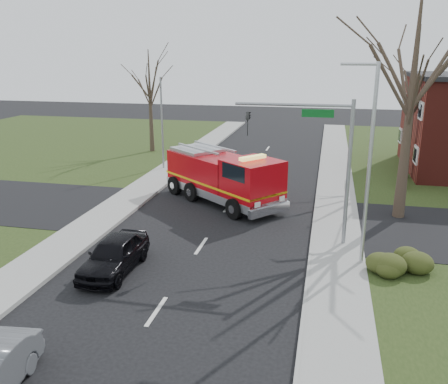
# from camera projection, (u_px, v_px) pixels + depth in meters

# --- Properties ---
(ground) EXTENTS (120.00, 120.00, 0.00)m
(ground) POSITION_uv_depth(u_px,v_px,m) (201.00, 246.00, 22.22)
(ground) COLOR black
(ground) RESTS_ON ground
(sidewalk_right) EXTENTS (2.40, 80.00, 0.15)m
(sidewalk_right) POSITION_uv_depth(u_px,v_px,m) (337.00, 256.00, 20.91)
(sidewalk_right) COLOR gray
(sidewalk_right) RESTS_ON ground
(sidewalk_left) EXTENTS (2.40, 80.00, 0.15)m
(sidewalk_left) POSITION_uv_depth(u_px,v_px,m) (81.00, 234.00, 23.49)
(sidewalk_left) COLOR gray
(sidewalk_left) RESTS_ON ground
(health_center_sign) EXTENTS (0.12, 2.00, 1.40)m
(health_center_sign) POSITION_uv_depth(u_px,v_px,m) (402.00, 175.00, 31.50)
(health_center_sign) COLOR #4C1511
(health_center_sign) RESTS_ON ground
(hedge_corner) EXTENTS (2.80, 2.00, 0.90)m
(hedge_corner) POSITION_uv_depth(u_px,v_px,m) (408.00, 261.00, 19.25)
(hedge_corner) COLOR #313A15
(hedge_corner) RESTS_ON lawn_right
(bare_tree_near) EXTENTS (6.00, 6.00, 12.00)m
(bare_tree_near) POSITION_uv_depth(u_px,v_px,m) (413.00, 80.00, 23.77)
(bare_tree_near) COLOR #372B20
(bare_tree_near) RESTS_ON ground
(bare_tree_far) EXTENTS (5.25, 5.25, 10.50)m
(bare_tree_far) POSITION_uv_depth(u_px,v_px,m) (414.00, 87.00, 32.15)
(bare_tree_far) COLOR #372B20
(bare_tree_far) RESTS_ON ground
(bare_tree_left) EXTENTS (4.50, 4.50, 9.00)m
(bare_tree_left) POSITION_uv_depth(u_px,v_px,m) (150.00, 90.00, 41.45)
(bare_tree_left) COLOR #372B20
(bare_tree_left) RESTS_ON ground
(traffic_signal_mast) EXTENTS (5.29, 0.18, 6.80)m
(traffic_signal_mast) POSITION_uv_depth(u_px,v_px,m) (321.00, 146.00, 21.21)
(traffic_signal_mast) COLOR gray
(traffic_signal_mast) RESTS_ON ground
(streetlight_pole) EXTENTS (1.48, 0.16, 8.40)m
(streetlight_pole) POSITION_uv_depth(u_px,v_px,m) (368.00, 161.00, 18.98)
(streetlight_pole) COLOR #B7BABF
(streetlight_pole) RESTS_ON ground
(utility_pole_far) EXTENTS (0.14, 0.14, 7.00)m
(utility_pole_far) POSITION_uv_depth(u_px,v_px,m) (162.00, 124.00, 35.75)
(utility_pole_far) COLOR gray
(utility_pole_far) RESTS_ON ground
(fire_engine) EXTENTS (8.10, 7.36, 3.31)m
(fire_engine) POSITION_uv_depth(u_px,v_px,m) (224.00, 178.00, 28.27)
(fire_engine) COLOR #AF080F
(fire_engine) RESTS_ON ground
(parked_car_maroon) EXTENTS (1.76, 4.34, 1.48)m
(parked_car_maroon) POSITION_uv_depth(u_px,v_px,m) (114.00, 255.00, 19.48)
(parked_car_maroon) COLOR black
(parked_car_maroon) RESTS_ON ground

